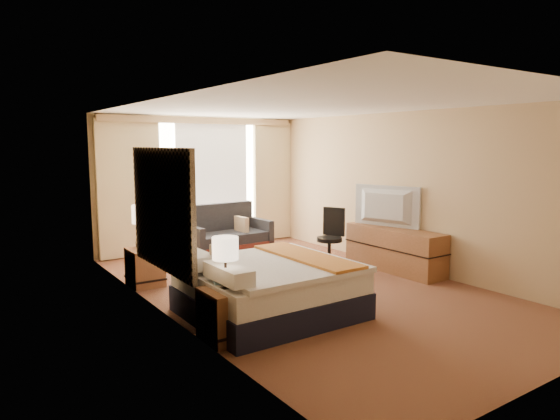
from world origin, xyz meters
TOP-DOWN VIEW (x-y plane):
  - floor at (0.00, 0.00)m, footprint 4.20×7.00m
  - ceiling at (0.00, 0.00)m, footprint 4.20×7.00m
  - wall_back at (0.00, 3.50)m, footprint 4.20×0.02m
  - wall_front at (0.00, -3.50)m, footprint 4.20×0.02m
  - wall_left at (-2.10, 0.00)m, footprint 0.02×7.00m
  - wall_right at (2.10, 0.00)m, footprint 0.02×7.00m
  - headboard at (-2.06, 0.20)m, footprint 0.06×1.85m
  - nightstand_left at (-1.87, -1.05)m, footprint 0.45×0.52m
  - nightstand_right at (-1.87, 1.45)m, footprint 0.45×0.52m
  - media_dresser at (1.83, 0.00)m, footprint 0.50×1.80m
  - window at (0.25, 3.47)m, footprint 2.30×0.02m
  - curtains at (-0.00, 3.39)m, footprint 4.12×0.19m
  - bed at (-1.06, -0.65)m, footprint 1.90×1.74m
  - loveseat at (0.04, 2.50)m, footprint 1.57×0.88m
  - floor_lamp at (-1.23, 2.37)m, footprint 0.21×0.21m
  - desk_chair at (1.13, 0.79)m, footprint 0.51×0.50m
  - lamp_left at (-1.90, -1.12)m, footprint 0.27×0.27m
  - lamp_right at (-1.89, 1.41)m, footprint 0.31×0.31m
  - tissue_box at (-1.88, -0.94)m, footprint 0.14×0.14m
  - telephone at (-1.84, 1.58)m, footprint 0.22×0.19m
  - television at (1.78, 0.22)m, footprint 0.47×1.19m

SIDE VIEW (x-z plane):
  - floor at x=0.00m, z-range -0.01..0.01m
  - nightstand_left at x=-1.87m, z-range 0.00..0.55m
  - nightstand_right at x=-1.87m, z-range 0.00..0.55m
  - loveseat at x=0.04m, z-range -0.16..0.80m
  - bed at x=-1.06m, z-range -0.12..0.80m
  - media_dresser at x=1.83m, z-range 0.00..0.70m
  - desk_chair at x=1.13m, z-range -0.06..0.95m
  - telephone at x=-1.84m, z-range 0.55..0.63m
  - tissue_box at x=-1.88m, z-range 0.55..0.66m
  - lamp_left at x=-1.90m, z-range 0.71..1.28m
  - television at x=1.78m, z-range 0.70..1.38m
  - lamp_right at x=-1.89m, z-range 0.73..1.38m
  - floor_lamp at x=-1.23m, z-range 0.34..1.97m
  - headboard at x=-2.06m, z-range 0.53..2.03m
  - wall_back at x=0.00m, z-range 0.00..2.60m
  - wall_front at x=0.00m, z-range 0.00..2.60m
  - wall_left at x=-2.10m, z-range 0.00..2.60m
  - wall_right at x=2.10m, z-range 0.00..2.60m
  - window at x=0.25m, z-range 0.17..2.47m
  - curtains at x=0.00m, z-range 0.13..2.69m
  - ceiling at x=0.00m, z-range 2.59..2.61m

